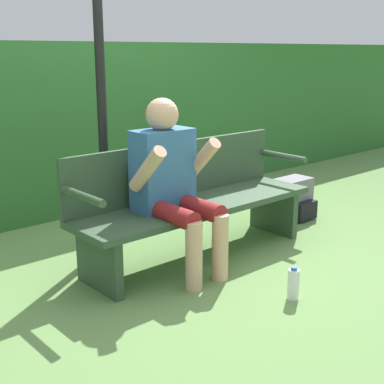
{
  "coord_description": "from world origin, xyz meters",
  "views": [
    {
      "loc": [
        -2.51,
        -2.76,
        1.49
      ],
      "look_at": [
        -0.15,
        -0.1,
        0.55
      ],
      "focal_mm": 50.0,
      "sensor_mm": 36.0,
      "label": 1
    }
  ],
  "objects_px": {
    "park_bench": "(192,200)",
    "signpost": "(99,24)",
    "person_seated": "(172,179)",
    "backpack": "(294,199)",
    "water_bottle": "(293,284)"
  },
  "relations": [
    {
      "from": "park_bench",
      "to": "signpost",
      "type": "distance_m",
      "value": 1.41
    },
    {
      "from": "signpost",
      "to": "park_bench",
      "type": "bearing_deg",
      "value": -53.69
    },
    {
      "from": "park_bench",
      "to": "person_seated",
      "type": "relative_size",
      "value": 1.64
    },
    {
      "from": "person_seated",
      "to": "park_bench",
      "type": "bearing_deg",
      "value": 22.32
    },
    {
      "from": "park_bench",
      "to": "signpost",
      "type": "relative_size",
      "value": 0.65
    },
    {
      "from": "person_seated",
      "to": "signpost",
      "type": "relative_size",
      "value": 0.4
    },
    {
      "from": "person_seated",
      "to": "backpack",
      "type": "distance_m",
      "value": 1.67
    },
    {
      "from": "park_bench",
      "to": "backpack",
      "type": "xyz_separation_m",
      "value": [
        1.31,
        0.07,
        -0.25
      ]
    },
    {
      "from": "person_seated",
      "to": "water_bottle",
      "type": "distance_m",
      "value": 1.05
    },
    {
      "from": "backpack",
      "to": "water_bottle",
      "type": "xyz_separation_m",
      "value": [
        -1.34,
        -1.05,
        -0.07
      ]
    },
    {
      "from": "person_seated",
      "to": "backpack",
      "type": "height_order",
      "value": "person_seated"
    },
    {
      "from": "backpack",
      "to": "person_seated",
      "type": "bearing_deg",
      "value": -173.48
    },
    {
      "from": "signpost",
      "to": "backpack",
      "type": "bearing_deg",
      "value": -15.58
    },
    {
      "from": "signpost",
      "to": "person_seated",
      "type": "bearing_deg",
      "value": -80.14
    },
    {
      "from": "park_bench",
      "to": "backpack",
      "type": "bearing_deg",
      "value": 2.87
    }
  ]
}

